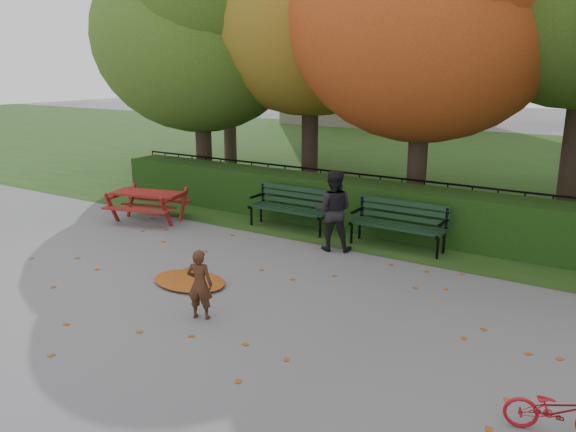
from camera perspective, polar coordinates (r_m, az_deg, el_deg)
The scene contains 13 objects.
ground at distance 8.40m, azimuth -5.66°, elevation -8.53°, with size 90.00×90.00×0.00m, color slate.
grass_strip at distance 20.86m, azimuth 18.85°, elevation 4.95°, with size 90.00×90.00×0.00m, color #1D3B16.
hedge at distance 11.91m, azimuth 7.73°, elevation 1.03°, with size 13.00×0.90×1.00m, color black.
iron_fence at distance 12.62m, azimuth 9.28°, elevation 1.93°, with size 14.00×0.04×1.02m.
tree_a at distance 15.36m, azimuth -8.69°, elevation 19.20°, with size 5.88×5.60×7.48m.
bench_left at distance 11.82m, azimuth 0.37°, elevation 1.17°, with size 1.80×0.57×0.88m.
bench_right at distance 10.78m, azimuth 11.23°, elevation -0.49°, with size 1.80×0.57×0.88m.
picnic_table at distance 12.79m, azimuth -14.08°, elevation 1.74°, with size 1.81×1.60×0.75m.
leaf_pile at distance 9.10m, azimuth -9.98°, elevation -6.49°, with size 1.28×0.88×0.09m, color #72360D.
leaf_scatter at distance 8.61m, azimuth -4.42°, elevation -7.84°, with size 9.00×5.70×0.01m, color #72360D, non-canonical shape.
child at distance 7.72m, azimuth -8.96°, elevation -6.87°, with size 0.36×0.24×0.98m, color #3E2313.
adult at distance 10.41m, azimuth 4.59°, elevation 0.57°, with size 0.74×0.58×1.52m, color black.
bicycle at distance 6.05m, azimuth 25.72°, elevation -17.37°, with size 0.33×0.94×0.50m, color maroon.
Camera 1 is at (4.81, -6.02, 3.33)m, focal length 35.00 mm.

